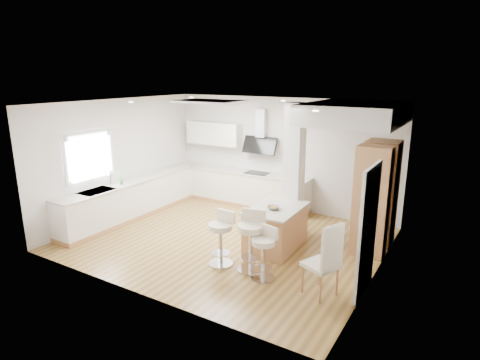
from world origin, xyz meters
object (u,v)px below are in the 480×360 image
Objects in this scene: bar_stool_a at (221,235)px; bar_stool_c at (264,250)px; dining_chair at (326,258)px; peninsula at (276,227)px; bar_stool_b at (251,238)px.

bar_stool_c is (0.90, -0.07, -0.05)m from bar_stool_a.
bar_stool_a is 1.98m from dining_chair.
peninsula is 1.54× the size of bar_stool_c.
bar_stool_a is at bearing -168.94° from bar_stool_c.
peninsula is 1.31m from bar_stool_c.
bar_stool_b is (0.05, -1.08, 0.18)m from peninsula.
bar_stool_a is 0.92× the size of bar_stool_b.
bar_stool_b is (0.57, 0.09, 0.05)m from bar_stool_a.
bar_stool_b is at bearing 15.87° from bar_stool_a.
bar_stool_b is at bearing -164.23° from dining_chair.
bar_stool_a is at bearing -159.55° from dining_chair.
bar_stool_c is 1.08m from dining_chair.
bar_stool_a reaches higher than bar_stool_c.
dining_chair is at bearing 14.55° from bar_stool_c.
dining_chair is (1.98, -0.09, 0.09)m from bar_stool_a.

